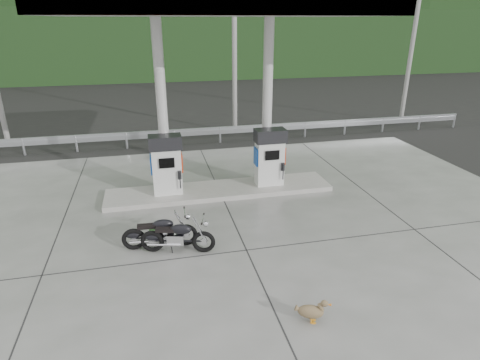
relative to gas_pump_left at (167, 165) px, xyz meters
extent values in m
plane|color=black|center=(1.60, -2.50, -1.07)|extent=(160.00, 160.00, 0.00)
cube|color=slate|center=(1.60, -2.50, -1.06)|extent=(18.00, 14.00, 0.02)
cube|color=gray|center=(1.60, 0.00, -0.98)|extent=(7.00, 1.40, 0.15)
cylinder|color=silver|center=(0.00, 0.40, 1.60)|extent=(0.30, 0.30, 5.00)
cylinder|color=silver|center=(3.20, 0.40, 1.60)|extent=(0.30, 0.30, 5.00)
cube|color=silver|center=(1.60, 0.00, 4.30)|extent=(8.50, 5.00, 0.40)
cube|color=black|center=(1.60, 9.00, -1.07)|extent=(60.00, 7.00, 0.01)
cylinder|color=gray|center=(3.60, 7.00, 2.93)|extent=(0.22, 0.22, 8.00)
cylinder|color=gray|center=(12.60, 7.00, 2.93)|extent=(0.22, 0.22, 8.00)
cube|color=black|center=(1.60, 27.50, 1.93)|extent=(80.00, 6.00, 6.00)
camera|label=1|loc=(-0.38, -11.43, 4.03)|focal=30.00mm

